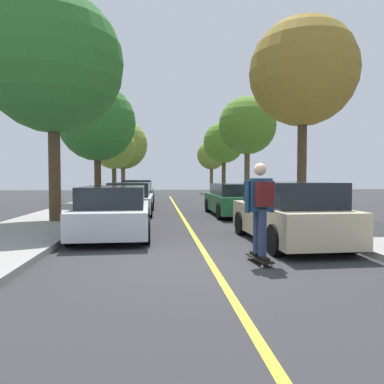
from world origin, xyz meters
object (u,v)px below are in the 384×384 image
object	(u,v)px
street_tree_left_nearest	(53,63)
street_tree_right_far	(224,143)
parked_car_right_near	(233,199)
street_tree_left_farthest	(123,145)
skateboard	(259,259)
parked_car_left_nearest	(114,211)
street_tree_left_near	(97,123)
street_tree_right_near	(247,126)
parked_car_left_far	(138,192)
street_tree_left_far	(114,148)
parked_car_left_near	(131,198)
skateboarder	(261,204)
street_tree_right_nearest	(303,73)
street_tree_right_farthest	(211,155)
parked_car_right_nearest	(288,213)

from	to	relation	value
street_tree_left_nearest	street_tree_right_far	distance (m)	19.08
parked_car_right_near	street_tree_left_farthest	world-z (taller)	street_tree_left_farthest
parked_car_right_near	skateboard	bearing A→B (deg)	-98.59
street_tree_right_far	parked_car_left_nearest	bearing A→B (deg)	-108.72
street_tree_left_near	street_tree_left_farthest	bearing A→B (deg)	90.00
parked_car_left_nearest	street_tree_right_near	world-z (taller)	street_tree_right_near
parked_car_left_far	parked_car_right_near	world-z (taller)	parked_car_left_far
parked_car_left_far	street_tree_left_far	bearing A→B (deg)	107.14
parked_car_left_far	skateboard	world-z (taller)	parked_car_left_far
parked_car_left_near	skateboarder	size ratio (longest dim) A/B	2.61
street_tree_left_near	parked_car_left_near	bearing A→B (deg)	-66.57
parked_car_left_far	street_tree_left_farthest	size ratio (longest dim) A/B	0.65
street_tree_left_far	skateboard	xyz separation A→B (m)	(5.30, -22.30, -3.83)
parked_car_right_near	street_tree_left_farthest	size ratio (longest dim) A/B	0.64
parked_car_left_far	street_tree_right_nearest	size ratio (longest dim) A/B	0.62
street_tree_right_far	street_tree_right_farthest	xyz separation A→B (m)	(-0.00, 6.86, -0.59)
street_tree_right_nearest	parked_car_right_near	bearing A→B (deg)	142.11
parked_car_left_far	parked_car_right_nearest	distance (m)	13.77
parked_car_left_far	skateboarder	xyz separation A→B (m)	(3.06, -15.06, 0.39)
street_tree_left_near	parked_car_right_nearest	bearing A→B (deg)	-62.49
street_tree_left_near	street_tree_right_far	xyz separation A→B (m)	(8.81, 8.29, -0.27)
skateboard	skateboarder	bearing A→B (deg)	-82.46
parked_car_right_nearest	street_tree_left_near	xyz separation A→B (m)	(-6.57, 12.61, 3.96)
street_tree_right_farthest	parked_car_left_nearest	bearing A→B (deg)	-104.05
street_tree_left_farthest	street_tree_right_farthest	size ratio (longest dim) A/B	1.36
parked_car_left_nearest	street_tree_right_near	xyz separation A→B (m)	(6.57, 11.56, 4.03)
parked_car_left_far	street_tree_left_farthest	xyz separation A→B (m)	(-2.24, 14.52, 4.08)
parked_car_right_nearest	street_tree_right_nearest	distance (m)	7.04
parked_car_left_nearest	street_tree_left_far	xyz separation A→B (m)	(-2.24, 18.82, 3.26)
street_tree_right_nearest	skateboarder	world-z (taller)	street_tree_right_nearest
parked_car_right_nearest	skateboard	size ratio (longest dim) A/B	4.83
parked_car_left_near	street_tree_right_near	bearing A→B (deg)	40.69
parked_car_right_near	parked_car_right_nearest	bearing A→B (deg)	-90.00
street_tree_right_far	street_tree_left_far	bearing A→B (deg)	-176.36
street_tree_right_farthest	skateboarder	xyz separation A→B (m)	(-3.51, -29.75, -2.74)
street_tree_left_near	street_tree_right_far	bearing A→B (deg)	43.25
street_tree_right_far	skateboarder	bearing A→B (deg)	-98.71
street_tree_right_nearest	street_tree_right_farthest	world-z (taller)	street_tree_right_nearest
parked_car_right_nearest	street_tree_left_nearest	world-z (taller)	street_tree_left_nearest
parked_car_left_near	street_tree_left_farthest	world-z (taller)	street_tree_left_farthest
street_tree_right_nearest	street_tree_right_farthest	size ratio (longest dim) A/B	1.42
street_tree_right_near	parked_car_left_nearest	bearing A→B (deg)	-119.61
parked_car_left_far	skateboarder	bearing A→B (deg)	-78.50
parked_car_left_nearest	parked_car_right_nearest	size ratio (longest dim) A/B	1.03
parked_car_left_nearest	street_tree_left_nearest	xyz separation A→B (m)	(-2.24, 2.49, 4.69)
street_tree_left_far	street_tree_right_farthest	distance (m)	11.52
parked_car_left_near	street_tree_left_near	xyz separation A→B (m)	(-2.24, 5.18, 4.01)
parked_car_right_near	street_tree_left_nearest	size ratio (longest dim) A/B	0.60
parked_car_right_near	street_tree_left_far	world-z (taller)	street_tree_left_far
street_tree_left_far	street_tree_left_nearest	bearing A→B (deg)	-90.00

